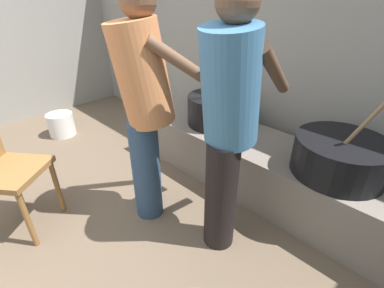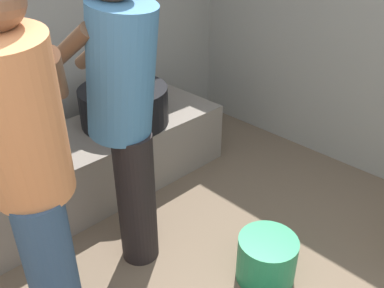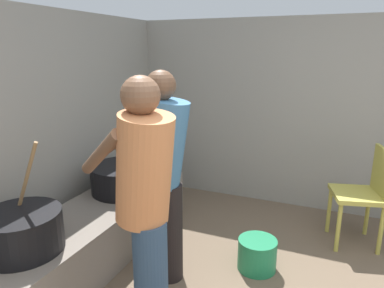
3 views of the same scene
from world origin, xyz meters
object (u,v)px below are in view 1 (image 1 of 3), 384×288
Objects in this scene: cooking_pot_secondary at (340,157)px; bucket_white_plastic at (61,124)px; cook_in_blue_shirt at (229,119)px; cook_in_orange_shirt at (145,102)px; cooking_pot_main at (216,110)px.

cooking_pot_secondary is 2.89m from bucket_white_plastic.
cook_in_blue_shirt is 2.45m from bucket_white_plastic.
bucket_white_plastic is at bearing 178.46° from cook_in_orange_shirt.
cook_in_orange_shirt is (0.12, -0.84, 0.33)m from cooking_pot_main.
cooking_pot_secondary is 0.45× the size of cook_in_orange_shirt.
cook_in_orange_shirt reaches higher than cooking_pot_main.
cooking_pot_secondary is at bearing 15.20° from bucket_white_plastic.
bucket_white_plastic is at bearing -164.80° from cooking_pot_secondary.
cook_in_blue_shirt is at bearing 2.77° from bucket_white_plastic.
cooking_pot_main is at bearing 133.63° from cook_in_blue_shirt.
cook_in_orange_shirt is at bearing -163.13° from cook_in_blue_shirt.
cooking_pot_main is 0.46× the size of cook_in_orange_shirt.
cooking_pot_secondary reaches higher than bucket_white_plastic.
cook_in_orange_shirt is 5.36× the size of bucket_white_plastic.
cooking_pot_secondary is 0.45× the size of cook_in_blue_shirt.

